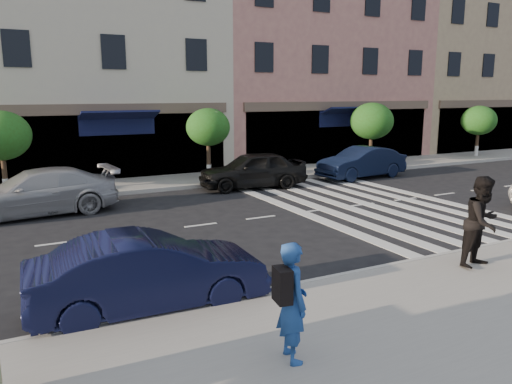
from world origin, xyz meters
name	(u,v)px	position (x,y,z in m)	size (l,w,h in m)	color
ground	(265,267)	(0.00, 0.00, 0.00)	(120.00, 120.00, 0.00)	black
sidewalk_near	(377,334)	(0.00, -3.75, 0.07)	(60.00, 4.50, 0.15)	gray
sidewalk_far	(140,184)	(0.00, 11.00, 0.07)	(60.00, 3.00, 0.15)	gray
building_centre	(95,58)	(-0.50, 17.00, 5.50)	(11.00, 9.00, 11.00)	beige
building_east_mid	(300,47)	(11.50, 17.00, 6.50)	(13.00, 9.00, 13.00)	tan
building_east_far	(449,62)	(24.00, 17.00, 6.00)	(12.00, 9.00, 12.00)	tan
street_tree_wb	(1,136)	(-5.00, 10.80, 2.31)	(2.10, 2.10, 3.06)	#473323
street_tree_c	(208,128)	(3.00, 10.80, 2.36)	(1.90, 1.90, 3.04)	#473323
street_tree_ea	(372,121)	(12.00, 10.80, 2.39)	(2.20, 2.20, 3.19)	#473323
street_tree_eb	(479,121)	(20.00, 10.80, 2.22)	(2.00, 2.00, 2.94)	#473323
photographer	(292,302)	(-1.66, -3.88, 1.01)	(0.62, 0.41, 1.71)	#1F468F
walker	(483,222)	(3.95, -2.44, 1.13)	(0.96, 0.75, 1.97)	black
car_near_mid	(149,272)	(-2.88, -1.00, 0.69)	(1.46, 4.19, 1.38)	black
car_far_left	(36,192)	(-4.17, 7.60, 0.73)	(2.03, 5.00, 1.45)	#9B9CA1
car_far_mid	(253,170)	(4.01, 8.55, 0.75)	(1.76, 4.39, 1.49)	black
car_far_right	(362,163)	(9.54, 8.47, 0.71)	(1.50, 4.29, 1.41)	black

